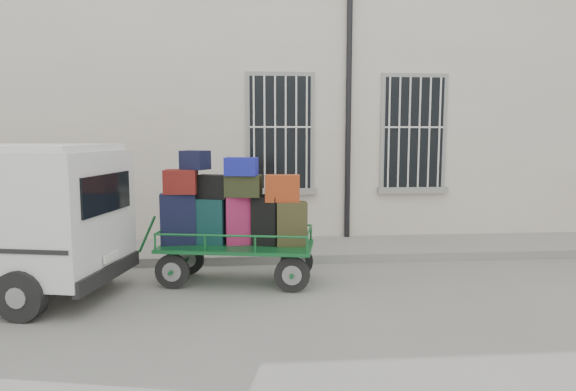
{
  "coord_description": "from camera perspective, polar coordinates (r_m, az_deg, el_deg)",
  "views": [
    {
      "loc": [
        -1.12,
        -7.2,
        2.21
      ],
      "look_at": [
        -0.42,
        1.0,
        1.24
      ],
      "focal_mm": 32.0,
      "sensor_mm": 36.0,
      "label": 1
    }
  ],
  "objects": [
    {
      "name": "ground",
      "position": [
        7.62,
        3.83,
        -10.14
      ],
      "size": [
        80.0,
        80.0,
        0.0
      ],
      "primitive_type": "plane",
      "color": "slate",
      "rests_on": "ground"
    },
    {
      "name": "building",
      "position": [
        12.77,
        0.14,
        10.31
      ],
      "size": [
        24.0,
        5.15,
        6.0
      ],
      "color": "beige",
      "rests_on": "ground"
    },
    {
      "name": "sidewalk",
      "position": [
        9.7,
        1.85,
        -5.95
      ],
      "size": [
        24.0,
        1.7,
        0.15
      ],
      "primitive_type": "cube",
      "color": "gray",
      "rests_on": "ground"
    },
    {
      "name": "luggage_cart",
      "position": [
        7.66,
        -6.24,
        -2.43
      ],
      "size": [
        2.7,
        1.42,
        1.98
      ],
      "rotation": [
        0.0,
        0.0,
        -0.19
      ],
      "color": "black",
      "rests_on": "ground"
    }
  ]
}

